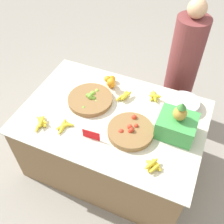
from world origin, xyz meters
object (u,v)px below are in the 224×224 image
lime_bowl (90,99)px  price_sign (91,135)px  tomato_basket (130,131)px  produce_crate (177,125)px  vendor_person (181,73)px  metal_bowl (184,104)px

lime_bowl → price_sign: (0.21, -0.39, 0.02)m
tomato_basket → produce_crate: size_ratio=1.08×
price_sign → vendor_person: vendor_person is taller
lime_bowl → produce_crate: bearing=-3.8°
vendor_person → produce_crate: bearing=-81.0°
metal_bowl → produce_crate: size_ratio=0.78×
tomato_basket → metal_bowl: size_ratio=1.39×
metal_bowl → vendor_person: (-0.14, 0.56, -0.09)m
tomato_basket → price_sign: bearing=-147.2°
price_sign → produce_crate: bearing=24.1°
lime_bowl → vendor_person: size_ratio=0.28×
lime_bowl → vendor_person: bearing=50.7°
tomato_basket → vendor_person: size_ratio=0.26×
lime_bowl → tomato_basket: size_ratio=1.07×
metal_bowl → produce_crate: bearing=-89.1°
tomato_basket → produce_crate: (0.35, 0.15, 0.08)m
lime_bowl → vendor_person: (0.69, 0.85, -0.08)m
price_sign → metal_bowl: bearing=43.3°
metal_bowl → price_sign: 0.92m
price_sign → vendor_person: 1.34m
tomato_basket → metal_bowl: bearing=55.4°
price_sign → vendor_person: (0.49, 1.24, -0.10)m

